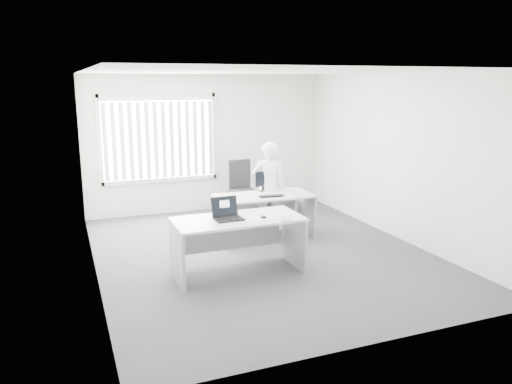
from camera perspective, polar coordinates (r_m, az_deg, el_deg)
name	(u,v)px	position (r m, az deg, el deg)	size (l,w,h in m)	color
ground	(262,253)	(7.95, 0.67, -7.01)	(6.00, 6.00, 0.00)	#4C4D54
wall_back	(207,143)	(10.40, -5.57, 5.55)	(5.00, 0.02, 2.80)	silver
wall_front	(378,214)	(5.01, 13.77, -2.47)	(5.00, 0.02, 2.80)	silver
wall_left	(90,177)	(7.06, -18.47, 1.59)	(0.02, 6.00, 2.80)	silver
wall_right	(398,157)	(8.83, 15.93, 3.87)	(0.02, 6.00, 2.80)	silver
ceiling	(262,71)	(7.49, 0.73, 13.61)	(5.00, 6.00, 0.02)	white
window	(159,138)	(10.12, -11.00, 6.04)	(2.32, 0.06, 1.76)	silver
blinds	(160,140)	(10.07, -10.93, 5.83)	(2.20, 0.10, 1.50)	white
desk_near	(238,234)	(6.96, -2.06, -4.80)	(1.79, 0.85, 0.81)	silver
desk_far	(264,207)	(8.58, 0.92, -1.72)	(1.68, 0.81, 0.76)	silver
office_chair	(242,198)	(10.13, -1.57, -0.67)	(0.63, 0.63, 1.10)	black
person	(269,187)	(8.89, 1.47, 0.56)	(0.59, 0.39, 1.63)	silver
laptop	(229,209)	(6.78, -3.13, -2.00)	(0.38, 0.34, 0.29)	black
paper_sheet	(262,218)	(6.91, 0.63, -2.96)	(0.28, 0.20, 0.00)	white
mouse	(263,216)	(6.91, 0.82, -2.78)	(0.06, 0.10, 0.04)	silver
booklet	(286,219)	(6.84, 3.49, -3.12)	(0.15, 0.21, 0.01)	silver
keyboard	(271,196)	(8.40, 1.77, -0.48)	(0.42, 0.14, 0.02)	black
monitor	(264,181)	(8.80, 0.89, 1.27)	(0.36, 0.11, 0.36)	black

